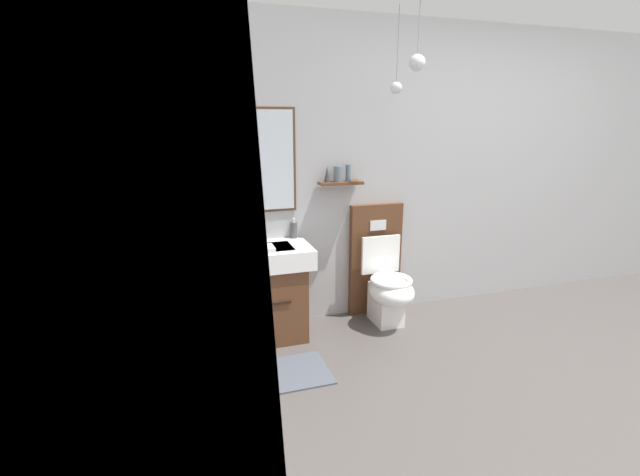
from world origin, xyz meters
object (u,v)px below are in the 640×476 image
Objects in this scene: toilet at (383,278)px; soap_dispenser at (294,230)px; toothbrush_cup at (219,237)px; vanity_sink_left at (262,290)px; folded_hand_towel at (259,250)px.

soap_dispenser is at bearing 167.09° from toilet.
toilet is 1.44m from toothbrush_cup.
soap_dispenser is at bearing 0.92° from toothbrush_cup.
toothbrush_cup is (-0.30, 0.17, 0.41)m from vanity_sink_left.
folded_hand_towel is (-0.35, -0.34, -0.05)m from soap_dispenser.
folded_hand_towel is (0.26, -0.33, -0.04)m from toothbrush_cup.
folded_hand_towel is at bearing -51.34° from toothbrush_cup.
toilet is at bearing -6.76° from toothbrush_cup.
soap_dispenser is 0.49m from folded_hand_towel.
soap_dispenser is (0.61, 0.01, 0.01)m from toothbrush_cup.
toothbrush_cup is (-1.36, 0.16, 0.44)m from toilet.
toilet is (1.06, 0.01, -0.03)m from vanity_sink_left.
soap_dispenser is (0.31, 0.18, 0.43)m from vanity_sink_left.
folded_hand_towel is (-0.04, -0.15, 0.38)m from vanity_sink_left.
toilet reaches higher than vanity_sink_left.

